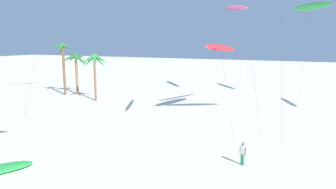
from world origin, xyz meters
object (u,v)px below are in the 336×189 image
at_px(palm_tree_2, 95,63).
at_px(flying_kite_3, 221,48).
at_px(palm_tree_1, 63,53).
at_px(flying_kite_4, 311,7).
at_px(person_near_right, 243,153).
at_px(flying_kite_9, 236,8).
at_px(palm_tree_0, 76,61).

height_order(palm_tree_2, flying_kite_3, flying_kite_3).
xyz_separation_m(palm_tree_1, flying_kite_3, (26.56, -3.21, 1.18)).
xyz_separation_m(flying_kite_4, person_near_right, (-3.17, -29.43, -12.59)).
xyz_separation_m(flying_kite_3, flying_kite_9, (-1.70, 14.02, 5.76)).
bearing_deg(palm_tree_1, person_near_right, -28.18).
relative_size(palm_tree_0, person_near_right, 4.01).
relative_size(palm_tree_2, flying_kite_4, 0.49).
bearing_deg(palm_tree_2, person_near_right, -32.04).
bearing_deg(person_near_right, palm_tree_1, 151.82).
distance_m(palm_tree_1, flying_kite_4, 38.07).
bearing_deg(palm_tree_1, flying_kite_9, 23.49).
relative_size(palm_tree_0, palm_tree_1, 0.80).
bearing_deg(palm_tree_1, palm_tree_0, 46.44).
bearing_deg(flying_kite_4, palm_tree_1, -161.07).
relative_size(flying_kite_3, flying_kite_9, 0.87).
relative_size(flying_kite_4, flying_kite_9, 0.96).
bearing_deg(flying_kite_4, flying_kite_3, -120.01).
height_order(palm_tree_1, flying_kite_9, flying_kite_9).
xyz_separation_m(flying_kite_3, flying_kite_4, (8.87, 15.36, 5.61)).
distance_m(palm_tree_0, flying_kite_9, 26.67).
height_order(flying_kite_3, flying_kite_9, flying_kite_9).
bearing_deg(person_near_right, flying_kite_3, 112.05).
xyz_separation_m(palm_tree_2, flying_kite_4, (27.85, 13.98, 7.93)).
bearing_deg(flying_kite_3, palm_tree_0, 169.65).
relative_size(palm_tree_2, person_near_right, 4.10).
distance_m(flying_kite_3, flying_kite_9, 15.25).
xyz_separation_m(palm_tree_0, flying_kite_3, (25.23, -4.61, 2.54)).
height_order(palm_tree_2, flying_kite_4, flying_kite_4).
bearing_deg(flying_kite_3, flying_kite_9, 96.90).
bearing_deg(palm_tree_0, flying_kite_9, 21.79).
distance_m(palm_tree_0, flying_kite_4, 36.67).
xyz_separation_m(palm_tree_2, flying_kite_3, (18.98, -1.37, 2.32)).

